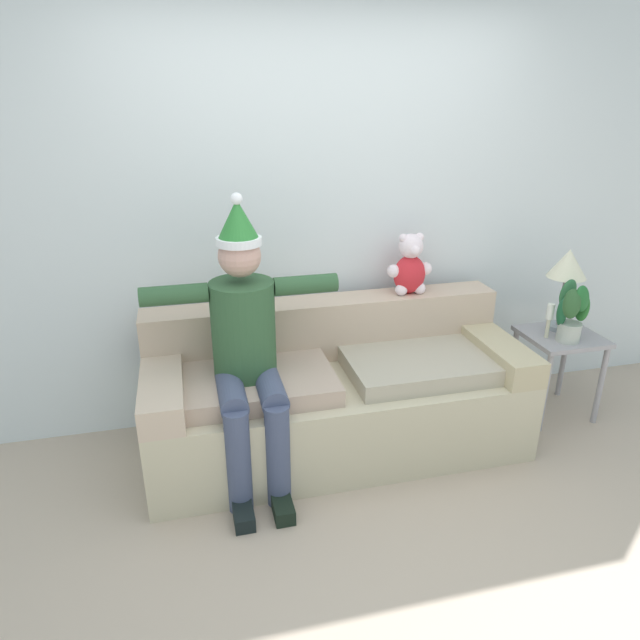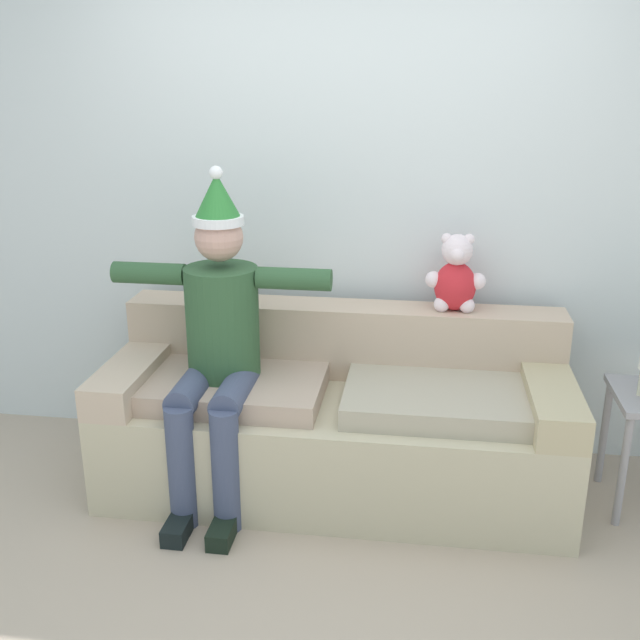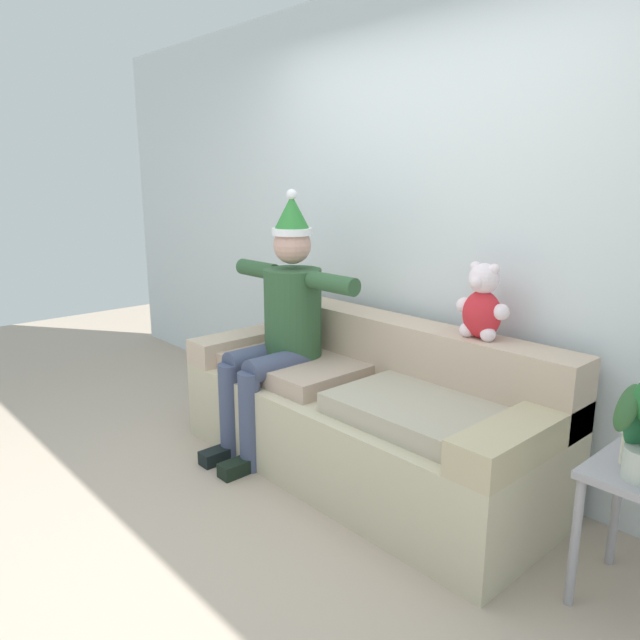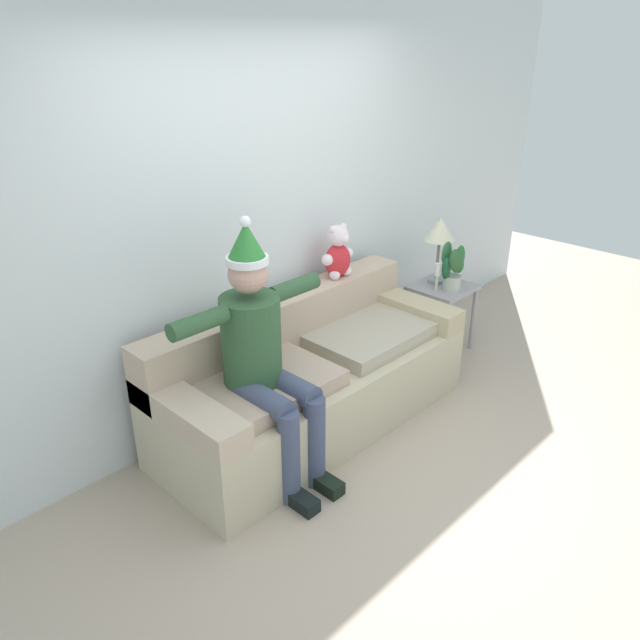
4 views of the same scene
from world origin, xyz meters
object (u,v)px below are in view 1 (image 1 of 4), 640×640
object	(u,v)px
person_seated	(246,343)
couch	(335,393)
side_table	(559,349)
candle_tall	(549,316)
table_lamp	(568,268)
potted_plant	(572,312)
teddy_bear	(410,267)

from	to	relation	value
person_seated	couch	bearing A→B (deg)	16.82
side_table	candle_tall	size ratio (longest dim) A/B	2.50
couch	table_lamp	distance (m)	1.66
couch	candle_tall	bearing A→B (deg)	-1.01
person_seated	side_table	xyz separation A→B (m)	(2.03, 0.16, -0.33)
potted_plant	candle_tall	size ratio (longest dim) A/B	1.75
person_seated	teddy_bear	world-z (taller)	person_seated
side_table	potted_plant	xyz separation A→B (m)	(-0.03, -0.10, 0.30)
table_lamp	candle_tall	size ratio (longest dim) A/B	2.35
couch	candle_tall	world-z (taller)	couch
potted_plant	candle_tall	xyz separation A→B (m)	(-0.09, 0.08, -0.05)
side_table	potted_plant	distance (m)	0.31
side_table	candle_tall	bearing A→B (deg)	-171.18
side_table	teddy_bear	bearing A→B (deg)	164.41
table_lamp	potted_plant	distance (m)	0.30
couch	teddy_bear	world-z (taller)	teddy_bear
potted_plant	candle_tall	world-z (taller)	potted_plant
candle_tall	potted_plant	bearing A→B (deg)	-38.50
teddy_bear	table_lamp	distance (m)	1.00
side_table	candle_tall	distance (m)	0.28
person_seated	teddy_bear	size ratio (longest dim) A/B	4.07
side_table	person_seated	bearing A→B (deg)	-175.60
person_seated	teddy_bear	xyz separation A→B (m)	(1.07, 0.42, 0.21)
side_table	candle_tall	xyz separation A→B (m)	(-0.13, -0.02, 0.25)
person_seated	potted_plant	xyz separation A→B (m)	(1.99, 0.06, -0.04)
side_table	table_lamp	size ratio (longest dim) A/B	1.06
potted_plant	person_seated	bearing A→B (deg)	-178.25
teddy_bear	potted_plant	world-z (taller)	teddy_bear
candle_tall	teddy_bear	bearing A→B (deg)	160.88
potted_plant	candle_tall	distance (m)	0.13
couch	potted_plant	xyz separation A→B (m)	(1.46, -0.10, 0.42)
candle_tall	side_table	bearing A→B (deg)	8.82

